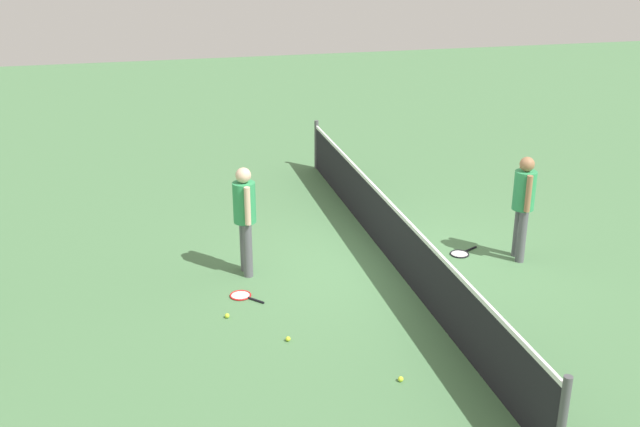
{
  "coord_description": "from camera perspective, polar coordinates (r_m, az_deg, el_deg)",
  "views": [
    {
      "loc": [
        10.19,
        -3.68,
        5.02
      ],
      "look_at": [
        -0.06,
        -1.14,
        0.9
      ],
      "focal_mm": 41.79,
      "sensor_mm": 36.0,
      "label": 1
    }
  ],
  "objects": [
    {
      "name": "player_near_side",
      "position": [
        11.15,
        -5.79,
        0.12
      ],
      "size": [
        0.53,
        0.36,
        1.7
      ],
      "color": "#595960",
      "rests_on": "ground_plane"
    },
    {
      "name": "tennis_ball_by_net",
      "position": [
        10.32,
        -7.13,
        -7.77
      ],
      "size": [
        0.07,
        0.07,
        0.07
      ],
      "primitive_type": "sphere",
      "color": "#C6E033",
      "rests_on": "ground_plane"
    },
    {
      "name": "tennis_racket_near_player",
      "position": [
        10.85,
        -5.99,
        -6.28
      ],
      "size": [
        0.55,
        0.52,
        0.03
      ],
      "color": "red",
      "rests_on": "ground_plane"
    },
    {
      "name": "player_far_side",
      "position": [
        12.03,
        15.31,
        1.04
      ],
      "size": [
        0.53,
        0.41,
        1.7
      ],
      "color": "#595960",
      "rests_on": "ground_plane"
    },
    {
      "name": "tennis_racket_far_player",
      "position": [
        12.34,
        10.72,
        -3.02
      ],
      "size": [
        0.42,
        0.6,
        0.03
      ],
      "color": "black",
      "rests_on": "ground_plane"
    },
    {
      "name": "tennis_ball_near_player",
      "position": [
        9.72,
        -2.46,
        -9.57
      ],
      "size": [
        0.07,
        0.07,
        0.07
      ],
      "primitive_type": "sphere",
      "color": "#C6E033",
      "rests_on": "ground_plane"
    },
    {
      "name": "tennis_ball_midcourt",
      "position": [
        9.0,
        6.2,
        -12.49
      ],
      "size": [
        0.07,
        0.07,
        0.07
      ],
      "primitive_type": "sphere",
      "color": "#C6E033",
      "rests_on": "ground_plane"
    },
    {
      "name": "court_net",
      "position": [
        11.74,
        5.5,
        -1.43
      ],
      "size": [
        10.09,
        0.09,
        1.07
      ],
      "color": "#4C4C51",
      "rests_on": "ground_plane"
    },
    {
      "name": "ground_plane",
      "position": [
        11.94,
        5.42,
        -3.65
      ],
      "size": [
        40.0,
        40.0,
        0.0
      ],
      "primitive_type": "plane",
      "color": "#4C7A4C"
    }
  ]
}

